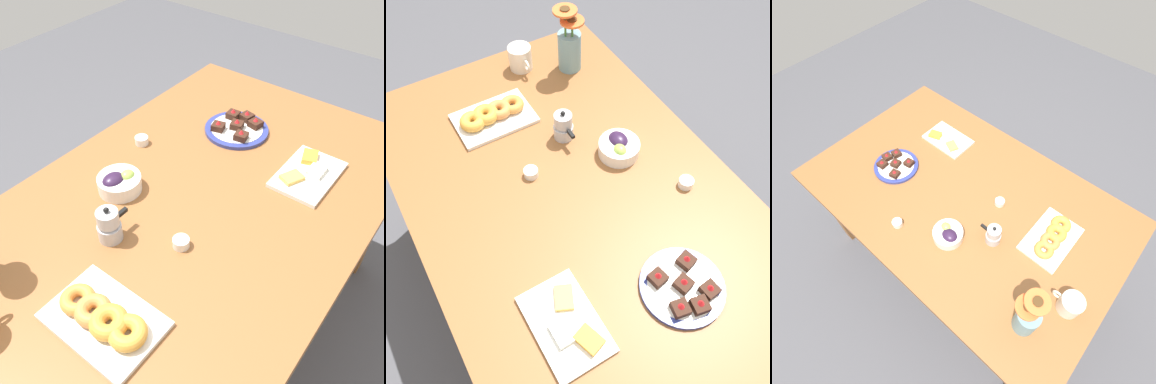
% 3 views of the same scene
% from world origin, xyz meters
% --- Properties ---
extents(ground_plane, '(6.00, 6.00, 0.00)m').
position_xyz_m(ground_plane, '(0.00, 0.00, 0.00)').
color(ground_plane, '#4C4C51').
extents(dining_table, '(1.60, 1.00, 0.74)m').
position_xyz_m(dining_table, '(0.00, 0.00, 0.65)').
color(dining_table, brown).
rests_on(dining_table, ground_plane).
extents(coffee_mug, '(0.13, 0.09, 0.09)m').
position_xyz_m(coffee_mug, '(-0.67, 0.13, 0.79)').
color(coffee_mug, silver).
rests_on(coffee_mug, dining_table).
extents(grape_bowl, '(0.14, 0.14, 0.07)m').
position_xyz_m(grape_bowl, '(-0.10, 0.22, 0.77)').
color(grape_bowl, white).
rests_on(grape_bowl, dining_table).
extents(cheese_platter, '(0.26, 0.17, 0.03)m').
position_xyz_m(cheese_platter, '(0.33, -0.23, 0.75)').
color(cheese_platter, white).
rests_on(cheese_platter, dining_table).
extents(croissant_platter, '(0.19, 0.28, 0.05)m').
position_xyz_m(croissant_platter, '(-0.46, -0.09, 0.76)').
color(croissant_platter, white).
rests_on(croissant_platter, dining_table).
extents(jam_cup_honey, '(0.05, 0.05, 0.03)m').
position_xyz_m(jam_cup_honey, '(0.13, 0.33, 0.76)').
color(jam_cup_honey, white).
rests_on(jam_cup_honey, dining_table).
extents(jam_cup_berry, '(0.05, 0.05, 0.03)m').
position_xyz_m(jam_cup_berry, '(-0.16, -0.08, 0.76)').
color(jam_cup_berry, white).
rests_on(jam_cup_berry, dining_table).
extents(dessert_plate, '(0.24, 0.24, 0.05)m').
position_xyz_m(dessert_plate, '(0.40, 0.10, 0.75)').
color(dessert_plate, navy).
rests_on(dessert_plate, dining_table).
extents(flower_vase, '(0.11, 0.11, 0.27)m').
position_xyz_m(flower_vase, '(-0.57, 0.30, 0.83)').
color(flower_vase, '#6B939E').
rests_on(flower_vase, dining_table).
extents(moka_pot, '(0.11, 0.07, 0.12)m').
position_xyz_m(moka_pot, '(-0.26, 0.09, 0.79)').
color(moka_pot, '#B7B7BC').
rests_on(moka_pot, dining_table).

